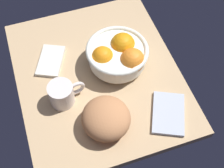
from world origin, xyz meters
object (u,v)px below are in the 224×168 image
(napkin_folded, at_px, (51,61))
(napkin_spare, at_px, (168,113))
(fruit_bowl, at_px, (119,54))
(bread_loaf, at_px, (106,118))
(mug, at_px, (62,94))

(napkin_folded, bearing_deg, napkin_spare, 43.54)
(fruit_bowl, xyz_separation_m, napkin_spare, (0.24, 0.08, -0.05))
(bread_loaf, relative_size, napkin_spare, 1.03)
(napkin_spare, height_order, mug, mug)
(fruit_bowl, distance_m, napkin_folded, 0.24)
(fruit_bowl, bearing_deg, mug, -69.34)
(bread_loaf, height_order, mug, bread_loaf)
(napkin_folded, height_order, mug, mug)
(fruit_bowl, distance_m, mug, 0.23)
(napkin_folded, xyz_separation_m, mug, (0.17, 0.01, 0.03))
(napkin_spare, bearing_deg, napkin_folded, -136.46)
(mug, bearing_deg, napkin_spare, 62.50)
(napkin_folded, relative_size, napkin_spare, 0.90)
(bread_loaf, distance_m, napkin_spare, 0.20)
(bread_loaf, bearing_deg, fruit_bowl, 151.78)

